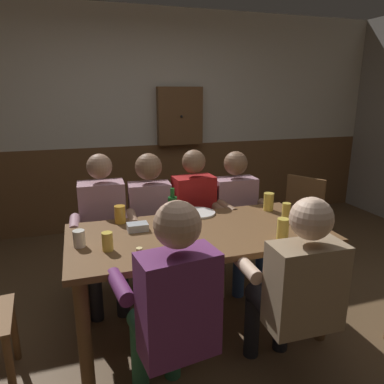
{
  "coord_description": "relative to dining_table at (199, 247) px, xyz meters",
  "views": [
    {
      "loc": [
        -0.74,
        -2.13,
        1.7
      ],
      "look_at": [
        0.0,
        0.2,
        1.02
      ],
      "focal_mm": 33.85,
      "sensor_mm": 36.0,
      "label": 1
    }
  ],
  "objects": [
    {
      "name": "dining_table",
      "position": [
        0.0,
        0.0,
        0.0
      ],
      "size": [
        1.74,
        0.85,
        0.78
      ],
      "color": "brown",
      "rests_on": "ground_plane"
    },
    {
      "name": "bottle_1",
      "position": [
        -0.12,
        0.25,
        0.22
      ],
      "size": [
        0.07,
        0.07,
        0.25
      ],
      "color": "#195923",
      "rests_on": "dining_table"
    },
    {
      "name": "bottle_0",
      "position": [
        -0.24,
        -0.28,
        0.23
      ],
      "size": [
        0.07,
        0.07,
        0.27
      ],
      "color": "#195923",
      "rests_on": "dining_table"
    },
    {
      "name": "pint_glass_6",
      "position": [
        0.47,
        -0.29,
        0.18
      ],
      "size": [
        0.08,
        0.08,
        0.14
      ],
      "primitive_type": "cylinder",
      "color": "#E5C64C",
      "rests_on": "dining_table"
    },
    {
      "name": "person_5",
      "position": [
        0.35,
        -0.64,
        -0.0
      ],
      "size": [
        0.54,
        0.54,
        1.19
      ],
      "rotation": [
        0.0,
        0.0,
        -0.03
      ],
      "color": "#997F60",
      "rests_on": "ground_plane"
    },
    {
      "name": "person_3",
      "position": [
        0.59,
        0.64,
        -0.01
      ],
      "size": [
        0.53,
        0.54,
        1.19
      ],
      "rotation": [
        0.0,
        0.0,
        3.12
      ],
      "color": "#B78493",
      "rests_on": "ground_plane"
    },
    {
      "name": "pint_glass_1",
      "position": [
        0.67,
        0.26,
        0.19
      ],
      "size": [
        0.08,
        0.08,
        0.14
      ],
      "primitive_type": "cylinder",
      "color": "#E5C64C",
      "rests_on": "dining_table"
    },
    {
      "name": "wall_dart_cabinet",
      "position": [
        0.5,
        2.23,
        0.74
      ],
      "size": [
        0.56,
        0.15,
        0.7
      ],
      "color": "brown"
    },
    {
      "name": "plate_0",
      "position": [
        0.11,
        0.35,
        0.12
      ],
      "size": [
        0.26,
        0.26,
        0.01
      ],
      "primitive_type": "cylinder",
      "color": "white",
      "rests_on": "dining_table"
    },
    {
      "name": "back_wall_wainscot",
      "position": [
        0.0,
        2.36,
        -0.14
      ],
      "size": [
        6.46,
        0.12,
        1.04
      ],
      "primitive_type": "cube",
      "color": "brown",
      "rests_on": "ground_plane"
    },
    {
      "name": "person_1",
      "position": [
        -0.2,
        0.65,
        0.0
      ],
      "size": [
        0.51,
        0.52,
        1.21
      ],
      "rotation": [
        0.0,
        0.0,
        3.06
      ],
      "color": "#B78493",
      "rests_on": "ground_plane"
    },
    {
      "name": "person_0",
      "position": [
        -0.59,
        0.65,
        0.01
      ],
      "size": [
        0.51,
        0.53,
        1.23
      ],
      "rotation": [
        0.0,
        0.0,
        3.11
      ],
      "color": "#B78493",
      "rests_on": "ground_plane"
    },
    {
      "name": "pint_glass_3",
      "position": [
        0.66,
        -0.01,
        0.19
      ],
      "size": [
        0.06,
        0.06,
        0.14
      ],
      "primitive_type": "cylinder",
      "color": "#E5C64C",
      "rests_on": "dining_table"
    },
    {
      "name": "ground_plane",
      "position": [
        0.0,
        -0.04,
        -0.66
      ],
      "size": [
        7.75,
        7.75,
        0.0
      ],
      "primitive_type": "plane",
      "color": "brown"
    },
    {
      "name": "person_4",
      "position": [
        -0.36,
        -0.65,
        0.02
      ],
      "size": [
        0.55,
        0.54,
        1.24
      ],
      "rotation": [
        0.0,
        0.0,
        0.14
      ],
      "color": "#6B2D66",
      "rests_on": "ground_plane"
    },
    {
      "name": "pint_glass_2",
      "position": [
        -0.17,
        -0.2,
        0.17
      ],
      "size": [
        0.08,
        0.08,
        0.12
      ],
      "primitive_type": "cylinder",
      "color": "#E5C64C",
      "rests_on": "dining_table"
    },
    {
      "name": "person_2",
      "position": [
        0.2,
        0.64,
        0.0
      ],
      "size": [
        0.51,
        0.52,
        1.22
      ],
      "rotation": [
        0.0,
        0.0,
        3.2
      ],
      "color": "#AD1919",
      "rests_on": "ground_plane"
    },
    {
      "name": "pint_glass_0",
      "position": [
        -0.62,
        -0.12,
        0.17
      ],
      "size": [
        0.07,
        0.07,
        0.11
      ],
      "primitive_type": "cylinder",
      "color": "#E5C64C",
      "rests_on": "dining_table"
    },
    {
      "name": "chair_empty_far_end",
      "position": [
        1.29,
        0.74,
        -0.19
      ],
      "size": [
        0.6,
        0.6,
        0.88
      ],
      "rotation": [
        0.0,
        0.0,
        -4.19
      ],
      "color": "brown",
      "rests_on": "ground_plane"
    },
    {
      "name": "table_candle",
      "position": [
        -0.46,
        -0.32,
        0.15
      ],
      "size": [
        0.04,
        0.04,
        0.08
      ],
      "primitive_type": "cylinder",
      "color": "#F9E08C",
      "rests_on": "dining_table"
    },
    {
      "name": "pint_glass_4",
      "position": [
        -0.49,
        0.33,
        0.18
      ],
      "size": [
        0.08,
        0.08,
        0.13
      ],
      "primitive_type": "cylinder",
      "color": "gold",
      "rests_on": "dining_table"
    },
    {
      "name": "pint_glass_5",
      "position": [
        -0.78,
        -0.01,
        0.17
      ],
      "size": [
        0.07,
        0.07,
        0.1
      ],
      "primitive_type": "cylinder",
      "color": "white",
      "rests_on": "dining_table"
    },
    {
      "name": "back_wall_upper",
      "position": [
        0.0,
        2.36,
        1.18
      ],
      "size": [
        6.46,
        0.12,
        1.61
      ],
      "primitive_type": "cube",
      "color": "beige"
    },
    {
      "name": "pint_glass_7",
      "position": [
        -0.21,
        0.04,
        0.18
      ],
      "size": [
        0.08,
        0.08,
        0.14
      ],
      "primitive_type": "cylinder",
      "color": "white",
      "rests_on": "dining_table"
    },
    {
      "name": "condiment_caddy",
      "position": [
        -0.39,
        0.15,
        0.14
      ],
      "size": [
        0.14,
        0.1,
        0.05
      ],
      "primitive_type": "cube",
      "color": "#B2B7BC",
      "rests_on": "dining_table"
    }
  ]
}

